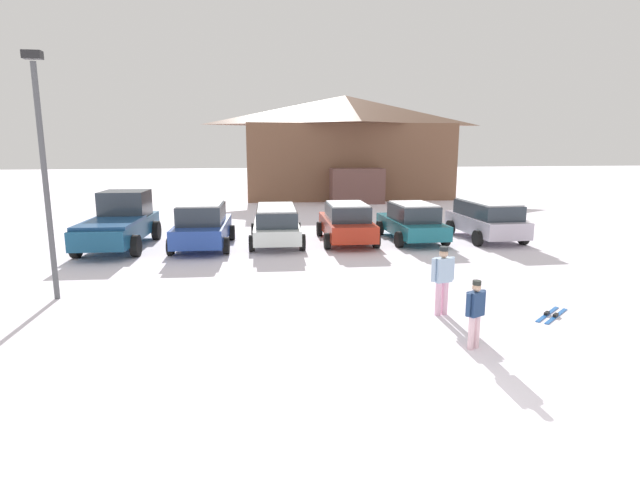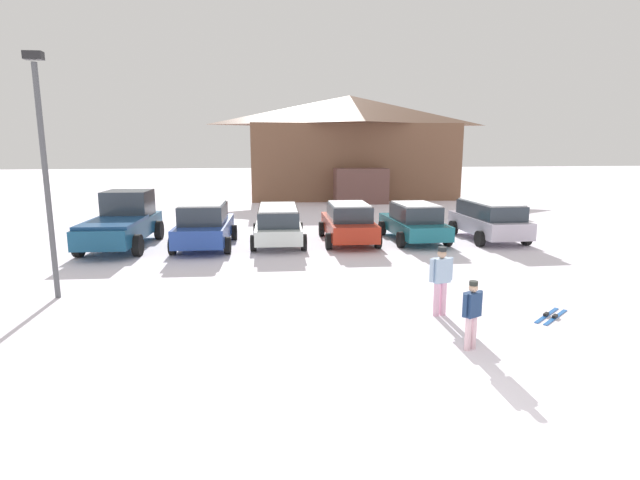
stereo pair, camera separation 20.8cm
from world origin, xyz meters
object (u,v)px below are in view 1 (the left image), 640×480
Objects in this scene: parked_teal_hatchback at (412,222)px; parked_silver_wagon at (486,219)px; skier_adult_in_blue_parka at (443,277)px; parked_red_sedan at (346,222)px; parked_blue_hatchback at (203,225)px; pickup_truck at (120,222)px; lamp_post at (44,166)px; pair_of_skis at (552,315)px; parked_white_suv at (276,223)px; skier_teen_in_navy_coat at (475,310)px; ski_lodge at (345,146)px.

parked_silver_wagon reaches higher than parked_teal_hatchback.
parked_red_sedan is at bearing 93.25° from skier_adult_in_blue_parka.
pickup_truck reaches higher than parked_blue_hatchback.
pair_of_skis is at bearing -14.08° from lamp_post.
pair_of_skis is (6.02, -9.71, -0.82)m from parked_white_suv.
parked_red_sedan is 2.79m from parked_teal_hatchback.
parked_teal_hatchback is 3.22× the size of skier_teen_in_navy_coat.
parked_blue_hatchback is 3.29m from pickup_truck.
skier_teen_in_navy_coat is at bearing -26.05° from lamp_post.
pickup_truck is (-9.06, 0.28, 0.16)m from parked_red_sedan.
ski_lodge is 3.50× the size of parked_teal_hatchback.
ski_lodge is 19.57m from parked_silver_wagon.
pickup_truck is at bearing 177.80° from parked_white_suv.
parked_white_suv is at bearing -2.20° from pickup_truck.
parked_white_suv is 1.03× the size of parked_red_sedan.
skier_adult_in_blue_parka is 2.02m from skier_teen_in_navy_coat.
parked_silver_wagon reaches higher than skier_teen_in_navy_coat.
parked_silver_wagon is at bearing 0.34° from parked_blue_hatchback.
skier_teen_in_navy_coat is at bearing -73.62° from parked_white_suv.
skier_teen_in_navy_coat is (-2.38, -11.18, -0.02)m from parked_teal_hatchback.
parked_white_suv is 2.91m from parked_red_sedan.
parked_teal_hatchback is at bearing -1.34° from parked_red_sedan.
parked_silver_wagon is at bearing 58.53° from skier_adult_in_blue_parka.
parked_teal_hatchback is at bearing 1.66° from parked_blue_hatchback.
parked_silver_wagon is at bearing -2.32° from parked_red_sedan.
parked_silver_wagon is 15.09m from pickup_truck.
skier_adult_in_blue_parka is at bearing -96.03° from ski_lodge.
parked_silver_wagon reaches higher than parked_red_sedan.
parked_silver_wagon is at bearing -1.97° from pickup_truck.
parked_blue_hatchback is 2.94m from parked_white_suv.
parked_red_sedan is 6.03m from parked_silver_wagon.
skier_teen_in_navy_coat is at bearing -117.04° from parked_silver_wagon.
lamp_post reaches higher than skier_adult_in_blue_parka.
pickup_truck is 15.75m from pair_of_skis.
parked_red_sedan is 0.75× the size of lamp_post.
ski_lodge is 19.25m from parked_teal_hatchback.
pickup_truck reaches higher than skier_teen_in_navy_coat.
parked_blue_hatchback is 0.96× the size of parked_white_suv.
parked_white_suv is at bearing 47.20° from lamp_post.
pickup_truck is (-12.56, -18.65, -2.91)m from ski_lodge.
skier_adult_in_blue_parka is 0.27× the size of lamp_post.
lamp_post is at bearing 165.92° from pair_of_skis.
pickup_truck is (-15.08, 0.52, 0.10)m from parked_silver_wagon.
parked_red_sedan is at bearing 107.87° from pair_of_skis.
parked_white_suv is at bearing 178.95° from parked_teal_hatchback.
parked_teal_hatchback is at bearing -1.05° from parked_white_suv.
parked_teal_hatchback is at bearing 91.93° from pair_of_skis.
ski_lodge is at bearing 89.24° from pair_of_skis.
parked_white_suv is at bearing 178.18° from parked_silver_wagon.
lamp_post reaches higher than skier_teen_in_navy_coat.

